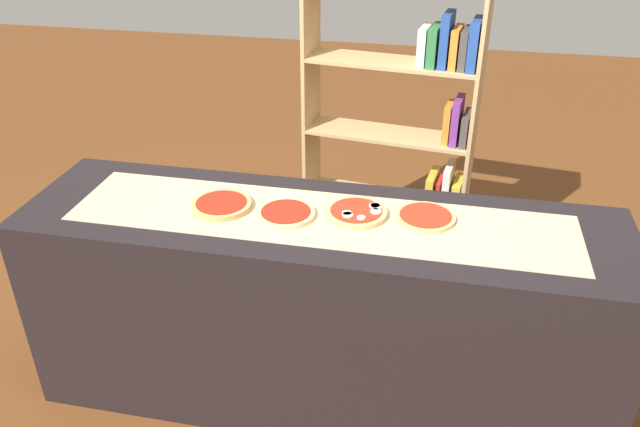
{
  "coord_description": "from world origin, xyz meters",
  "views": [
    {
      "loc": [
        0.42,
        -2.03,
        2.09
      ],
      "look_at": [
        0.0,
        0.0,
        0.91
      ],
      "focal_mm": 35.34,
      "sensor_mm": 36.0,
      "label": 1
    }
  ],
  "objects": [
    {
      "name": "ground_plane",
      "position": [
        0.0,
        0.0,
        0.0
      ],
      "size": [
        12.0,
        12.0,
        0.0
      ],
      "primitive_type": "plane",
      "color": "brown"
    },
    {
      "name": "counter",
      "position": [
        0.0,
        0.0,
        0.44
      ],
      "size": [
        2.34,
        0.63,
        0.89
      ],
      "primitive_type": "cube",
      "color": "black",
      "rests_on": "ground_plane"
    },
    {
      "name": "parchment_paper",
      "position": [
        0.0,
        0.0,
        0.89
      ],
      "size": [
        1.92,
        0.42,
        0.0
      ],
      "primitive_type": "cube",
      "color": "tan",
      "rests_on": "counter"
    },
    {
      "name": "pizza_plain_0",
      "position": [
        -0.39,
        -0.0,
        0.9
      ],
      "size": [
        0.24,
        0.24,
        0.02
      ],
      "color": "tan",
      "rests_on": "parchment_paper"
    },
    {
      "name": "pizza_plain_1",
      "position": [
        -0.13,
        -0.01,
        0.9
      ],
      "size": [
        0.22,
        0.22,
        0.02
      ],
      "color": "#E5C17F",
      "rests_on": "parchment_paper"
    },
    {
      "name": "pizza_mozzarella_2",
      "position": [
        0.13,
        0.05,
        0.9
      ],
      "size": [
        0.24,
        0.24,
        0.03
      ],
      "color": "#DBB26B",
      "rests_on": "parchment_paper"
    },
    {
      "name": "pizza_plain_3",
      "position": [
        0.39,
        0.07,
        0.9
      ],
      "size": [
        0.23,
        0.23,
        0.02
      ],
      "color": "#DBB26B",
      "rests_on": "parchment_paper"
    },
    {
      "name": "bookshelf",
      "position": [
        0.27,
        1.1,
        0.81
      ],
      "size": [
        0.93,
        0.37,
        1.58
      ],
      "color": "tan",
      "rests_on": "ground_plane"
    }
  ]
}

